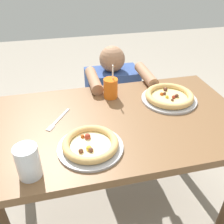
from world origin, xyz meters
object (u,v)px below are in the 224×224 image
(fork, at_px, (58,120))
(drink_cup_colored, at_px, (111,88))
(pizza_far, at_px, (169,97))
(water_cup_clear, at_px, (28,162))
(pizza_near, at_px, (90,145))
(diner_seated, at_px, (112,108))

(fork, bearing_deg, drink_cup_colored, 28.53)
(pizza_far, height_order, water_cup_clear, water_cup_clear)
(pizza_near, height_order, drink_cup_colored, drink_cup_colored)
(fork, bearing_deg, pizza_near, -62.50)
(pizza_far, bearing_deg, fork, -174.66)
(water_cup_clear, xyz_separation_m, diner_seated, (0.54, 0.91, -0.41))
(diner_seated, bearing_deg, drink_cup_colored, -104.85)
(pizza_far, bearing_deg, drink_cup_colored, 160.49)
(drink_cup_colored, bearing_deg, pizza_far, -19.51)
(drink_cup_colored, height_order, water_cup_clear, drink_cup_colored)
(pizza_near, distance_m, diner_seated, 0.94)
(water_cup_clear, bearing_deg, pizza_far, 28.17)
(fork, bearing_deg, water_cup_clear, -108.96)
(drink_cup_colored, distance_m, water_cup_clear, 0.67)
(pizza_near, relative_size, pizza_far, 0.91)
(drink_cup_colored, relative_size, water_cup_clear, 1.48)
(pizza_far, height_order, diner_seated, diner_seated)
(water_cup_clear, bearing_deg, drink_cup_colored, 49.89)
(drink_cup_colored, xyz_separation_m, water_cup_clear, (-0.43, -0.51, 0.01))
(pizza_far, bearing_deg, pizza_near, -148.75)
(drink_cup_colored, height_order, diner_seated, drink_cup_colored)
(pizza_near, height_order, pizza_far, pizza_far)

